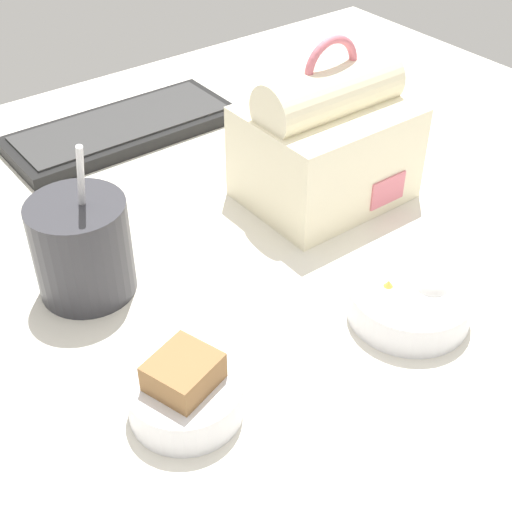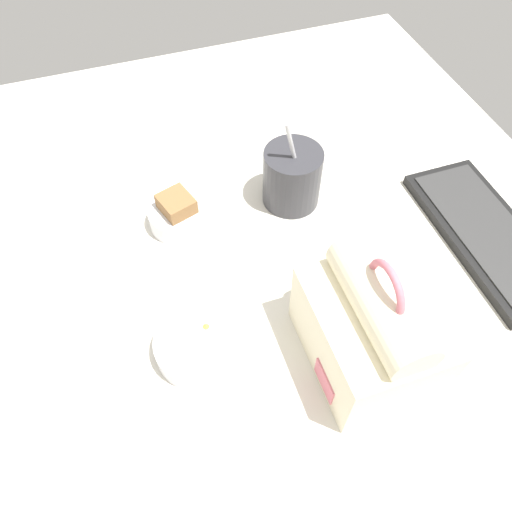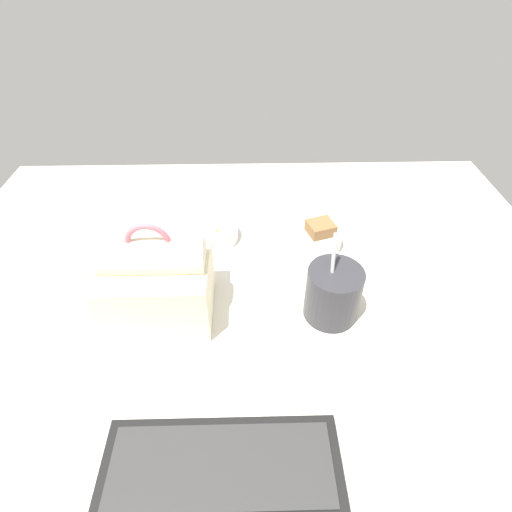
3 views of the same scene
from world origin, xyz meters
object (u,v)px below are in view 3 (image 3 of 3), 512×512
soup_cup (333,293)px  bento_bowl_sandwich (319,237)px  keyboard (221,468)px  bento_bowl_snacks (211,232)px  lunch_bag (157,282)px

soup_cup → bento_bowl_sandwich: 21.08cm
bento_bowl_sandwich → keyboard: bearing=67.4°
bento_bowl_sandwich → bento_bowl_snacks: bento_bowl_sandwich is taller
lunch_bag → bento_bowl_sandwich: lunch_bag is taller
keyboard → bento_bowl_snacks: (4.57, -52.69, 0.98)cm
bento_bowl_snacks → keyboard: bearing=95.0°
bento_bowl_sandwich → bento_bowl_snacks: size_ratio=0.82×
keyboard → lunch_bag: (12.71, -30.13, 6.76)cm
bento_bowl_sandwich → lunch_bag: bearing=30.2°
bento_bowl_sandwich → bento_bowl_snacks: (25.22, -3.16, -0.42)cm
lunch_bag → soup_cup: size_ratio=1.16×
lunch_bag → soup_cup: bearing=177.5°
lunch_bag → bento_bowl_sandwich: size_ratio=2.05×
keyboard → bento_bowl_snacks: size_ratio=2.65×
keyboard → soup_cup: bearing=-124.7°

